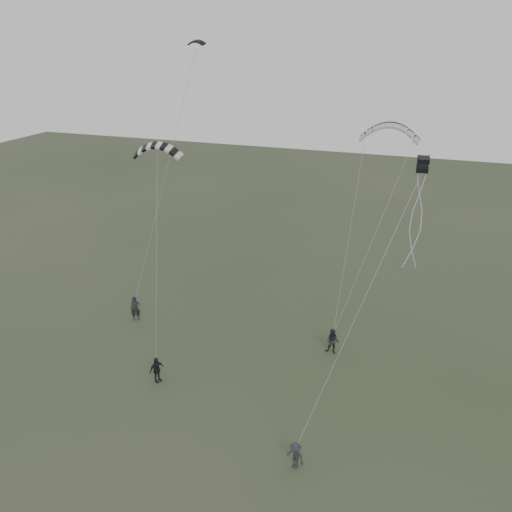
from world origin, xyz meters
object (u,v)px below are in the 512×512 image
(flyer_far, at_px, (295,456))
(flyer_center, at_px, (157,370))
(flyer_left, at_px, (135,308))
(kite_striped, at_px, (157,145))
(kite_box, at_px, (423,164))
(kite_pale_large, at_px, (390,125))
(kite_dark_small, at_px, (196,41))
(flyer_right, at_px, (333,341))

(flyer_far, bearing_deg, flyer_center, -177.22)
(flyer_left, height_order, kite_striped, kite_striped)
(flyer_center, relative_size, flyer_far, 1.12)
(flyer_left, distance_m, flyer_center, 7.86)
(flyer_center, relative_size, kite_box, 2.47)
(flyer_far, relative_size, kite_striped, 0.53)
(flyer_center, distance_m, kite_pale_large, 23.15)
(kite_dark_small, relative_size, kite_pale_large, 0.31)
(flyer_center, relative_size, kite_pale_large, 0.40)
(kite_dark_small, bearing_deg, flyer_far, -42.13)
(flyer_left, distance_m, kite_dark_small, 19.47)
(kite_pale_large, bearing_deg, flyer_far, -94.40)
(flyer_left, relative_size, kite_striped, 0.68)
(flyer_left, distance_m, kite_striped, 13.55)
(flyer_right, bearing_deg, flyer_center, -140.55)
(kite_striped, distance_m, kite_box, 14.81)
(flyer_right, relative_size, kite_dark_small, 1.37)
(flyer_left, xyz_separation_m, flyer_right, (14.73, 0.48, -0.06))
(flyer_center, xyz_separation_m, flyer_far, (9.75, -3.78, -0.09))
(kite_pale_large, xyz_separation_m, kite_striped, (-12.24, -11.74, 0.03))
(flyer_left, height_order, flyer_right, flyer_left)
(flyer_left, height_order, kite_dark_small, kite_dark_small)
(flyer_left, height_order, flyer_far, flyer_left)
(flyer_left, height_order, kite_box, kite_box)
(flyer_far, bearing_deg, flyer_right, 114.69)
(flyer_left, xyz_separation_m, kite_box, (18.90, -1.79, 12.73))
(flyer_center, relative_size, kite_striped, 0.60)
(flyer_right, bearing_deg, flyer_left, -172.54)
(flyer_center, xyz_separation_m, kite_pale_large, (11.22, 15.66, 12.84))
(flyer_center, bearing_deg, flyer_left, 66.10)
(flyer_left, distance_m, kite_box, 22.85)
(flyer_left, xyz_separation_m, kite_dark_small, (3.12, 6.04, 18.25))
(kite_pale_large, bearing_deg, flyer_left, -149.39)
(kite_dark_small, bearing_deg, flyer_center, -69.36)
(kite_pale_large, relative_size, kite_box, 6.20)
(kite_box, bearing_deg, kite_pale_large, 98.52)
(kite_dark_small, bearing_deg, kite_box, -15.15)
(flyer_right, xyz_separation_m, kite_striped, (-10.64, -2.54, 12.82))
(kite_box, bearing_deg, kite_dark_small, 149.49)
(flyer_left, height_order, kite_pale_large, kite_pale_large)
(flyer_left, distance_m, flyer_far, 17.77)
(flyer_left, relative_size, flyer_center, 1.13)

